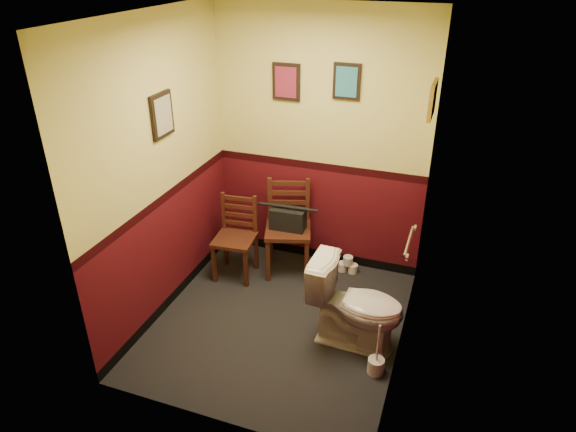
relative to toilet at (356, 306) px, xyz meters
The scene contains 17 objects.
floor 0.82m from the toilet, behind, with size 2.20×2.40×0.00m, color black.
ceiling 2.41m from the toilet, behind, with size 2.20×2.40×0.00m, color silver.
wall_back 1.71m from the toilet, 120.35° to the left, with size 2.20×2.70×0.00m, color #4C0D14.
wall_front 1.67m from the toilet, 121.60° to the right, with size 2.20×2.70×0.00m, color #4C0D14.
wall_left 2.05m from the toilet, behind, with size 2.40×2.70×0.00m, color #4C0D14.
wall_right 1.02m from the toilet, ahead, with size 2.40×2.70×0.00m, color #4C0D14.
grab_bar 0.71m from the toilet, 38.66° to the left, with size 0.05×0.56×0.06m.
framed_print_back_a 2.24m from the toilet, 131.51° to the left, with size 0.28×0.04×0.36m.
framed_print_back_b 2.06m from the toilet, 111.24° to the left, with size 0.26×0.04×0.34m.
framed_print_left 2.31m from the toilet, behind, with size 0.04×0.30×0.38m.
framed_print_right 1.80m from the toilet, 60.27° to the left, with size 0.04×0.34×0.28m.
toilet is the anchor object (origin of this frame).
toilet_brush 0.51m from the toilet, 49.98° to the right, with size 0.14×0.14×0.49m.
chair_left 1.58m from the toilet, 155.32° to the left, with size 0.44×0.44×0.87m.
chair_right 1.33m from the toilet, 135.73° to the left, with size 0.58×0.58×0.99m.
handbag 1.31m from the toilet, 136.67° to the left, with size 0.37×0.20×0.26m.
tp_stack 1.17m from the toilet, 106.60° to the left, with size 0.22×0.11×0.19m.
Camera 1 is at (1.35, -3.53, 3.12)m, focal length 32.00 mm.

